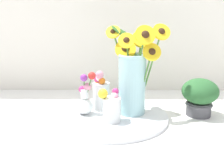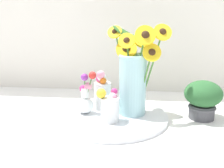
{
  "view_description": "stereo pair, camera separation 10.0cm",
  "coord_description": "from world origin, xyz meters",
  "views": [
    {
      "loc": [
        0.04,
        -0.97,
        0.45
      ],
      "look_at": [
        0.04,
        0.1,
        0.16
      ],
      "focal_mm": 42.0,
      "sensor_mm": 36.0,
      "label": 1
    },
    {
      "loc": [
        0.14,
        -0.97,
        0.45
      ],
      "look_at": [
        0.04,
        0.1,
        0.16
      ],
      "focal_mm": 42.0,
      "sensor_mm": 36.0,
      "label": 2
    }
  ],
  "objects": [
    {
      "name": "mason_jar_sunflowers",
      "position": [
        0.13,
        0.13,
        0.19
      ],
      "size": [
        0.28,
        0.19,
        0.4
      ],
      "color": "#9ED1D6",
      "rests_on": "serving_tray"
    },
    {
      "name": "serving_tray",
      "position": [
        0.04,
        0.1,
        0.01
      ],
      "size": [
        0.49,
        0.49,
        0.02
      ],
      "color": "silver",
      "rests_on": "ground_plane"
    },
    {
      "name": "vase_small_back",
      "position": [
        -0.02,
        0.17,
        0.1
      ],
      "size": [
        0.08,
        0.08,
        0.19
      ],
      "color": "white",
      "rests_on": "serving_tray"
    },
    {
      "name": "vase_small_center",
      "position": [
        0.03,
        0.03,
        0.08
      ],
      "size": [
        0.09,
        0.08,
        0.14
      ],
      "color": "white",
      "rests_on": "serving_tray"
    },
    {
      "name": "ground_plane",
      "position": [
        0.0,
        0.0,
        0.0
      ],
      "size": [
        6.0,
        6.0,
        0.0
      ],
      "primitive_type": "plane",
      "color": "white"
    },
    {
      "name": "potted_plant",
      "position": [
        0.43,
        0.14,
        0.09
      ],
      "size": [
        0.16,
        0.16,
        0.17
      ],
      "color": "#4C4C51",
      "rests_on": "ground_plane"
    },
    {
      "name": "vase_bulb_right",
      "position": [
        -0.08,
        0.11,
        0.08
      ],
      "size": [
        0.09,
        0.07,
        0.19
      ],
      "color": "white",
      "rests_on": "serving_tray"
    }
  ]
}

